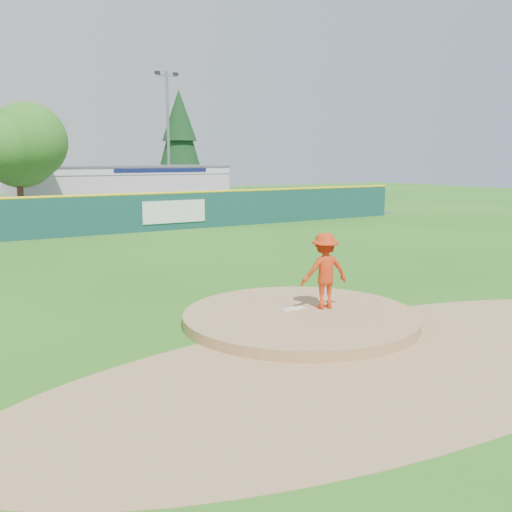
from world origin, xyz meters
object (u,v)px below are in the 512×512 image
light_pole_right (168,135)px  van (59,214)px  conifer_tree (180,139)px  pitcher (325,271)px  deciduous_tree (17,146)px  pool_building_grp (117,188)px

light_pole_right → van: bearing=-150.0°
conifer_tree → pitcher: bearing=-108.9°
deciduous_tree → conifer_tree: conifer_tree is taller
deciduous_tree → conifer_tree: size_ratio=0.77×
deciduous_tree → van: bearing=-35.1°
van → conifer_tree: 18.66m
pitcher → van: (-0.88, 23.66, -0.51)m
pitcher → light_pole_right: (8.28, 28.96, 4.38)m
van → light_pole_right: light_pole_right is taller
pool_building_grp → conifer_tree: bearing=29.8°
deciduous_tree → light_pole_right: bearing=20.0°
pool_building_grp → conifer_tree: (7.00, 4.01, 3.88)m
conifer_tree → light_pole_right: 8.06m
pool_building_grp → light_pole_right: bearing=-44.9°
conifer_tree → light_pole_right: light_pole_right is taller
pitcher → light_pole_right: bearing=-94.8°
pitcher → deciduous_tree: 25.34m
van → pool_building_grp: 10.37m
pitcher → conifer_tree: size_ratio=0.19×
pool_building_grp → light_pole_right: 5.75m
conifer_tree → light_pole_right: bearing=-119.7°
deciduous_tree → light_pole_right: (11.00, 4.00, 0.99)m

